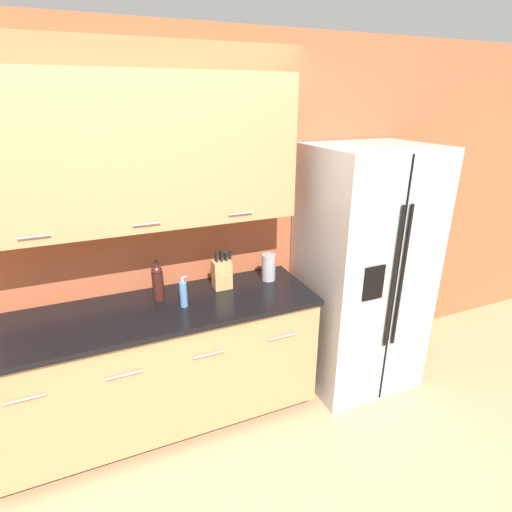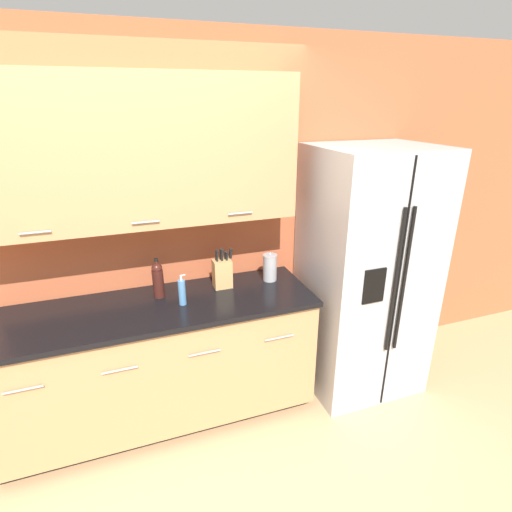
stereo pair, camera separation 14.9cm
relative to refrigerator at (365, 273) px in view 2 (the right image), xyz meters
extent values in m
cube|color=#BC5B38|center=(-1.64, 0.40, 0.36)|extent=(10.00, 0.05, 2.60)
cube|color=tan|center=(-1.55, 0.22, 0.93)|extent=(1.96, 0.32, 0.89)
cylinder|color=#99999E|center=(-2.14, 0.04, 0.55)|extent=(0.16, 0.01, 0.01)
cylinder|color=#99999E|center=(-1.55, 0.04, 0.55)|extent=(0.16, 0.01, 0.01)
cylinder|color=#99999E|center=(-0.97, 0.04, 0.55)|extent=(0.16, 0.01, 0.01)
cube|color=black|center=(-1.55, 0.10, -0.89)|extent=(2.04, 0.54, 0.09)
cube|color=tan|center=(-1.55, 0.06, -0.45)|extent=(2.08, 0.62, 0.80)
cube|color=black|center=(-1.55, 0.04, -0.03)|extent=(2.10, 0.64, 0.03)
cylinder|color=#99999E|center=(-2.30, -0.27, -0.23)|extent=(0.20, 0.01, 0.01)
cylinder|color=#99999E|center=(-1.80, -0.27, -0.23)|extent=(0.20, 0.01, 0.01)
cylinder|color=#99999E|center=(-1.31, -0.27, -0.23)|extent=(0.20, 0.01, 0.01)
cylinder|color=#99999E|center=(-0.81, -0.27, -0.23)|extent=(0.20, 0.01, 0.01)
cube|color=#B2B2B5|center=(0.00, 0.00, 0.00)|extent=(0.85, 0.73, 1.87)
cube|color=black|center=(0.00, -0.37, 0.00)|extent=(0.01, 0.01, 1.84)
cylinder|color=black|center=(-0.03, -0.38, 0.09)|extent=(0.02, 0.02, 1.03)
cylinder|color=black|center=(0.04, -0.38, 0.09)|extent=(0.02, 0.02, 1.03)
cube|color=black|center=(-0.19, -0.37, 0.09)|extent=(0.16, 0.01, 0.24)
cube|color=tan|center=(-1.07, 0.17, 0.08)|extent=(0.13, 0.10, 0.20)
cylinder|color=black|center=(-1.10, 0.19, 0.23)|extent=(0.01, 0.03, 0.08)
cylinder|color=black|center=(-1.10, 0.16, 0.23)|extent=(0.01, 0.03, 0.08)
cylinder|color=black|center=(-1.07, 0.19, 0.23)|extent=(0.02, 0.04, 0.09)
cylinder|color=black|center=(-1.07, 0.16, 0.23)|extent=(0.02, 0.04, 0.09)
cylinder|color=black|center=(-1.03, 0.19, 0.21)|extent=(0.02, 0.03, 0.06)
cylinder|color=black|center=(-1.03, 0.16, 0.22)|extent=(0.02, 0.03, 0.07)
cylinder|color=black|center=(-1.00, 0.19, 0.22)|extent=(0.02, 0.04, 0.08)
cylinder|color=#3D1914|center=(-1.51, 0.17, 0.08)|extent=(0.07, 0.07, 0.19)
sphere|color=#3D1914|center=(-1.51, 0.17, 0.19)|extent=(0.07, 0.07, 0.07)
cylinder|color=#3D1914|center=(-1.51, 0.17, 0.21)|extent=(0.02, 0.02, 0.07)
cylinder|color=black|center=(-1.51, 0.17, 0.25)|extent=(0.03, 0.03, 0.02)
cylinder|color=#4C7FB2|center=(-1.38, 0.01, 0.07)|extent=(0.05, 0.05, 0.17)
cylinder|color=#B2B2B5|center=(-1.38, 0.01, 0.17)|extent=(0.02, 0.02, 0.04)
cylinder|color=#B2B2B5|center=(-1.36, 0.01, 0.19)|extent=(0.03, 0.01, 0.01)
cylinder|color=#A3A3A5|center=(-0.71, 0.17, 0.08)|extent=(0.10, 0.10, 0.19)
cylinder|color=#A3A3A5|center=(-0.71, 0.17, 0.18)|extent=(0.10, 0.10, 0.01)
sphere|color=#A3A3A5|center=(-0.71, 0.17, 0.19)|extent=(0.02, 0.02, 0.02)
camera|label=1|loc=(-1.84, -2.26, 1.23)|focal=28.00mm
camera|label=2|loc=(-1.70, -2.32, 1.23)|focal=28.00mm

